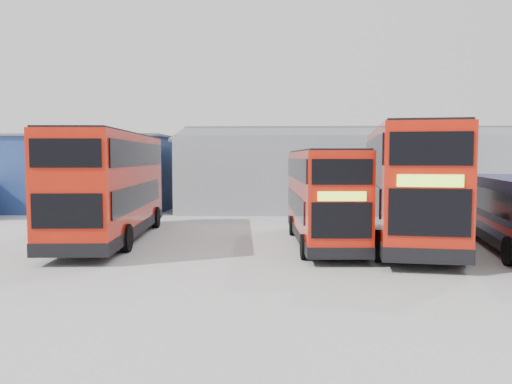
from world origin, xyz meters
The scene contains 6 objects.
ground_plane centered at (0.00, 0.00, 0.00)m, with size 120.00×120.00×0.00m, color #9C9C97.
office_block centered at (-14.00, 17.99, 2.58)m, with size 12.30×8.32×5.12m.
maintenance_shed centered at (8.00, 20.00, 2.60)m, with size 30.50×12.00×5.89m.
double_decker_left centered at (-7.86, 4.90, 2.34)m, with size 3.39×11.25×4.70m.
double_decker_centre centered at (1.30, 4.29, 1.96)m, with size 2.65×9.40×3.94m.
double_decker_right centered at (4.80, 4.40, 2.42)m, with size 4.30×11.73×4.86m.
Camera 1 is at (-0.76, -16.61, 3.65)m, focal length 35.00 mm.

